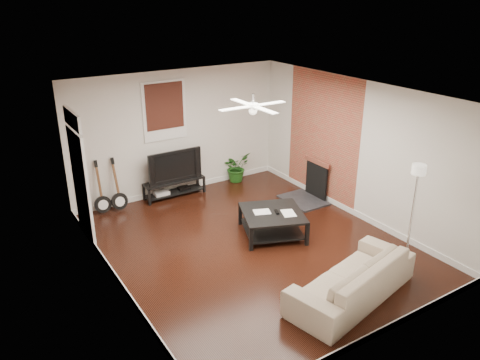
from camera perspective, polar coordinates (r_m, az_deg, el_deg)
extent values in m
cube|color=black|center=(8.83, 1.40, -7.77)|extent=(5.00, 6.00, 0.01)
cube|color=white|center=(7.83, 1.59, 10.33)|extent=(5.00, 6.00, 0.01)
cube|color=silver|center=(10.71, -7.48, 5.65)|extent=(5.00, 0.01, 2.80)
cube|color=silver|center=(6.20, 17.19, -7.84)|extent=(5.00, 0.01, 2.80)
cube|color=silver|center=(7.25, -15.22, -3.13)|extent=(0.01, 6.00, 2.80)
cube|color=silver|center=(9.76, 13.82, 3.56)|extent=(0.01, 6.00, 2.80)
cube|color=#AD4B37|center=(10.43, 9.88, 5.06)|extent=(0.02, 2.20, 2.80)
cube|color=black|center=(10.56, 8.39, -0.05)|extent=(0.80, 1.10, 0.92)
cube|color=black|center=(10.43, -9.06, 8.25)|extent=(1.00, 0.06, 1.30)
cube|color=white|center=(9.02, -18.62, 0.48)|extent=(0.08, 1.00, 2.50)
cube|color=black|center=(10.83, -7.89, -0.96)|extent=(1.39, 0.37, 0.39)
imported|color=black|center=(10.64, -8.09, 1.83)|extent=(1.25, 0.16, 0.72)
cube|color=black|center=(9.09, 3.90, -5.19)|extent=(1.45, 1.45, 0.47)
imported|color=#BDAA8D|center=(7.49, 13.34, -11.39)|extent=(2.43, 1.38, 0.67)
imported|color=#1D5217|center=(11.53, -0.46, 1.57)|extent=(0.78, 0.73, 0.71)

